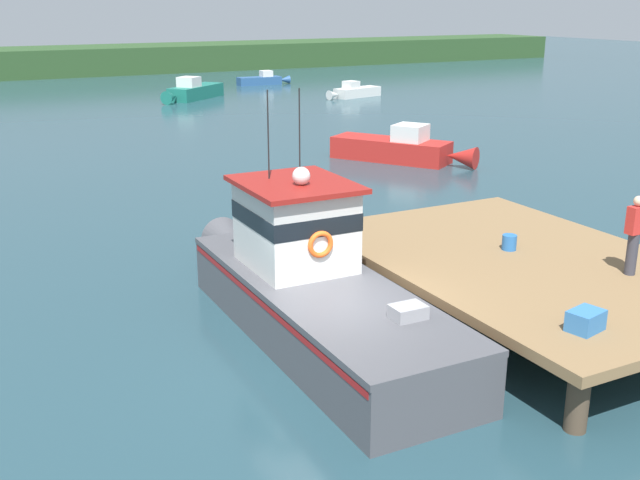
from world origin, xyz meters
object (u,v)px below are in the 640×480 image
(crate_stack_near_edge, at_px, (586,321))
(main_fishing_boat, at_px, (309,284))
(moored_boat_far_right, at_px, (400,149))
(bait_bucket, at_px, (509,242))
(moored_boat_near_channel, at_px, (354,92))
(deckhand_by_the_boat, at_px, (634,234))
(moored_boat_outer_mooring, at_px, (263,80))
(moored_boat_far_left, at_px, (193,91))

(crate_stack_near_edge, bearing_deg, main_fishing_boat, 122.59)
(main_fishing_boat, height_order, moored_boat_far_right, main_fishing_boat)
(bait_bucket, height_order, moored_boat_far_right, moored_boat_far_right)
(crate_stack_near_edge, height_order, moored_boat_far_right, moored_boat_far_right)
(bait_bucket, relative_size, moored_boat_near_channel, 0.07)
(crate_stack_near_edge, distance_m, deckhand_by_the_boat, 3.36)
(moored_boat_outer_mooring, bearing_deg, moored_boat_near_channel, -77.62)
(crate_stack_near_edge, distance_m, moored_boat_far_left, 42.92)
(bait_bucket, bearing_deg, moored_boat_far_left, 81.89)
(bait_bucket, relative_size, moored_boat_far_left, 0.06)
(main_fishing_boat, height_order, bait_bucket, main_fishing_boat)
(crate_stack_near_edge, height_order, moored_boat_far_left, moored_boat_far_left)
(crate_stack_near_edge, bearing_deg, moored_boat_outer_mooring, 72.62)
(moored_boat_outer_mooring, bearing_deg, moored_boat_far_right, -102.91)
(moored_boat_far_right, bearing_deg, main_fishing_boat, -129.35)
(moored_boat_far_left, xyz_separation_m, moored_boat_outer_mooring, (8.02, 6.49, -0.15))
(moored_boat_far_right, xyz_separation_m, moored_boat_outer_mooring, (7.03, 30.67, -0.16))
(main_fishing_boat, distance_m, moored_boat_near_channel, 39.40)
(bait_bucket, bearing_deg, deckhand_by_the_boat, -64.99)
(main_fishing_boat, bearing_deg, moored_boat_outer_mooring, 67.68)
(bait_bucket, xyz_separation_m, moored_boat_near_channel, (15.81, 34.23, -0.98))
(moored_boat_near_channel, bearing_deg, moored_boat_far_left, 158.32)
(moored_boat_far_left, bearing_deg, crate_stack_near_edge, -99.73)
(deckhand_by_the_boat, bearing_deg, crate_stack_near_edge, -151.04)
(crate_stack_near_edge, bearing_deg, deckhand_by_the_boat, 28.96)
(moored_boat_far_right, relative_size, moored_boat_near_channel, 1.29)
(moored_boat_outer_mooring, bearing_deg, deckhand_by_the_boat, -104.71)
(crate_stack_near_edge, xyz_separation_m, moored_boat_far_left, (7.25, 42.29, -0.84))
(moored_boat_far_right, distance_m, moored_boat_near_channel, 22.14)
(deckhand_by_the_boat, bearing_deg, moored_boat_outer_mooring, 75.29)
(main_fishing_boat, xyz_separation_m, deckhand_by_the_boat, (5.78, -2.94, 1.05))
(crate_stack_near_edge, distance_m, bait_bucket, 4.34)
(bait_bucket, relative_size, deckhand_by_the_boat, 0.21)
(moored_boat_far_right, bearing_deg, moored_boat_far_left, 92.35)
(deckhand_by_the_boat, relative_size, moored_boat_near_channel, 0.36)
(moored_boat_outer_mooring, bearing_deg, moored_boat_far_left, -141.04)
(moored_boat_outer_mooring, bearing_deg, main_fishing_boat, -112.32)
(moored_boat_far_right, distance_m, moored_boat_outer_mooring, 31.46)
(deckhand_by_the_boat, height_order, moored_boat_far_right, deckhand_by_the_boat)
(bait_bucket, distance_m, moored_boat_far_right, 15.59)
(deckhand_by_the_boat, bearing_deg, moored_boat_far_left, 83.88)
(crate_stack_near_edge, height_order, deckhand_by_the_boat, deckhand_by_the_boat)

